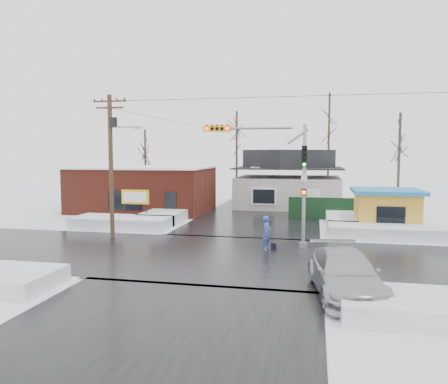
% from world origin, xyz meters
% --- Properties ---
extents(ground, '(120.00, 120.00, 0.00)m').
position_xyz_m(ground, '(0.00, 0.00, 0.00)').
color(ground, white).
rests_on(ground, ground).
extents(road_ns, '(10.00, 120.00, 0.02)m').
position_xyz_m(road_ns, '(0.00, 0.00, 0.01)').
color(road_ns, black).
rests_on(road_ns, ground).
extents(road_ew, '(120.00, 10.00, 0.02)m').
position_xyz_m(road_ew, '(0.00, 0.00, 0.01)').
color(road_ew, black).
rests_on(road_ew, ground).
extents(snowbank_nw, '(7.00, 3.00, 0.80)m').
position_xyz_m(snowbank_nw, '(-9.00, 7.00, 0.40)').
color(snowbank_nw, white).
rests_on(snowbank_nw, ground).
extents(snowbank_ne, '(7.00, 3.00, 0.80)m').
position_xyz_m(snowbank_ne, '(9.00, 7.00, 0.40)').
color(snowbank_ne, white).
rests_on(snowbank_ne, ground).
extents(snowbank_nside_w, '(3.00, 8.00, 0.80)m').
position_xyz_m(snowbank_nside_w, '(-7.00, 12.00, 0.40)').
color(snowbank_nside_w, white).
rests_on(snowbank_nside_w, ground).
extents(snowbank_nside_e, '(3.00, 8.00, 0.80)m').
position_xyz_m(snowbank_nside_e, '(7.00, 12.00, 0.40)').
color(snowbank_nside_e, white).
rests_on(snowbank_nside_e, ground).
extents(traffic_signal, '(6.05, 0.68, 7.00)m').
position_xyz_m(traffic_signal, '(2.43, 2.97, 4.54)').
color(traffic_signal, gray).
rests_on(traffic_signal, ground).
extents(utility_pole, '(3.15, 0.44, 9.00)m').
position_xyz_m(utility_pole, '(-7.93, 3.50, 5.11)').
color(utility_pole, '#382619').
rests_on(utility_pole, ground).
extents(brick_building, '(12.20, 8.20, 4.12)m').
position_xyz_m(brick_building, '(-11.00, 15.99, 2.08)').
color(brick_building, maroon).
rests_on(brick_building, ground).
extents(marquee_sign, '(2.20, 0.21, 2.55)m').
position_xyz_m(marquee_sign, '(-9.00, 9.49, 1.92)').
color(marquee_sign, black).
rests_on(marquee_sign, ground).
extents(house, '(10.40, 8.40, 5.76)m').
position_xyz_m(house, '(2.00, 22.00, 2.62)').
color(house, beige).
rests_on(house, ground).
extents(kiosk, '(4.60, 4.60, 2.88)m').
position_xyz_m(kiosk, '(9.50, 9.99, 1.46)').
color(kiosk, gold).
rests_on(kiosk, ground).
extents(fence, '(8.00, 0.12, 1.80)m').
position_xyz_m(fence, '(6.50, 14.00, 0.90)').
color(fence, black).
rests_on(fence, ground).
extents(tree_far_left, '(3.00, 3.00, 10.00)m').
position_xyz_m(tree_far_left, '(-4.00, 26.00, 7.95)').
color(tree_far_left, '#332821').
rests_on(tree_far_left, ground).
extents(tree_far_mid, '(3.00, 3.00, 12.00)m').
position_xyz_m(tree_far_mid, '(6.00, 28.00, 9.54)').
color(tree_far_mid, '#332821').
rests_on(tree_far_mid, ground).
extents(tree_far_right, '(3.00, 3.00, 9.00)m').
position_xyz_m(tree_far_right, '(12.00, 20.00, 7.16)').
color(tree_far_right, '#332821').
rests_on(tree_far_right, ground).
extents(tree_far_west, '(3.00, 3.00, 8.00)m').
position_xyz_m(tree_far_west, '(-14.00, 24.00, 6.36)').
color(tree_far_west, '#332821').
rests_on(tree_far_west, ground).
extents(pedestrian, '(0.63, 0.79, 1.91)m').
position_xyz_m(pedestrian, '(2.04, 1.91, 0.96)').
color(pedestrian, '#3B4BA5').
rests_on(pedestrian, ground).
extents(car, '(3.09, 5.96, 1.65)m').
position_xyz_m(car, '(5.79, -5.19, 0.83)').
color(car, '#AEAFB6').
rests_on(car, ground).
extents(shopping_bag, '(0.30, 0.22, 0.35)m').
position_xyz_m(shopping_bag, '(2.42, 2.07, 0.17)').
color(shopping_bag, black).
rests_on(shopping_bag, ground).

